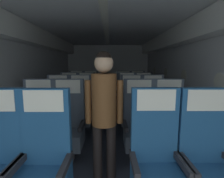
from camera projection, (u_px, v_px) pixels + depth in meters
name	position (u px, v px, depth m)	size (l,w,h in m)	color
ground	(106.00, 127.00, 3.89)	(3.72, 7.78, 0.02)	#2D3342
fuselage_shell	(106.00, 55.00, 3.93)	(3.60, 7.43, 2.27)	silver
seat_a_left_aisle	(44.00, 167.00, 1.54)	(0.48, 0.46, 1.20)	#38383D
seat_a_right_aisle	(207.00, 165.00, 1.57)	(0.48, 0.46, 1.20)	#38383D
seat_a_right_window	(156.00, 164.00, 1.57)	(0.48, 0.46, 1.20)	#38383D
seat_b_left_window	(39.00, 127.00, 2.50)	(0.48, 0.46, 1.20)	#38383D
seat_b_left_aisle	(68.00, 127.00, 2.50)	(0.48, 0.46, 1.20)	#38383D
seat_b_right_aisle	(169.00, 126.00, 2.53)	(0.48, 0.46, 1.20)	#38383D
seat_b_right_window	(139.00, 127.00, 2.51)	(0.48, 0.46, 1.20)	#38383D
seat_c_left_window	(58.00, 110.00, 3.45)	(0.48, 0.46, 1.20)	#38383D
seat_c_left_aisle	(80.00, 110.00, 3.45)	(0.48, 0.46, 1.20)	#38383D
seat_c_right_aisle	(153.00, 109.00, 3.46)	(0.48, 0.46, 1.20)	#38383D
seat_c_right_window	(132.00, 109.00, 3.47)	(0.48, 0.46, 1.20)	#38383D
seat_d_left_window	(69.00, 100.00, 4.39)	(0.48, 0.46, 1.20)	#38383D
seat_d_left_aisle	(87.00, 100.00, 4.39)	(0.48, 0.46, 1.20)	#38383D
seat_d_right_aisle	(144.00, 99.00, 4.44)	(0.48, 0.46, 1.20)	#38383D
seat_d_right_window	(127.00, 99.00, 4.43)	(0.48, 0.46, 1.20)	#38383D
seat_e_left_window	(76.00, 93.00, 5.35)	(0.48, 0.46, 1.20)	#38383D
seat_e_left_aisle	(91.00, 93.00, 5.37)	(0.48, 0.46, 1.20)	#38383D
seat_e_right_aisle	(138.00, 93.00, 5.38)	(0.48, 0.46, 1.20)	#38383D
seat_e_right_window	(124.00, 93.00, 5.39)	(0.48, 0.46, 1.20)	#38383D
flight_attendant	(104.00, 106.00, 1.91)	(0.43, 0.28, 1.56)	black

